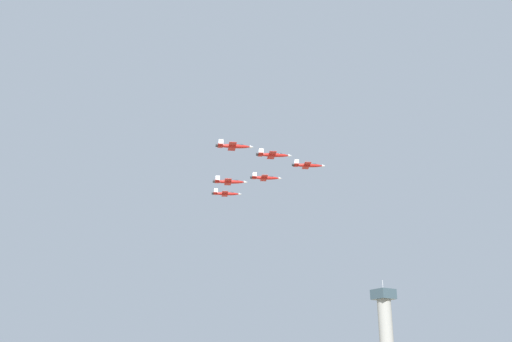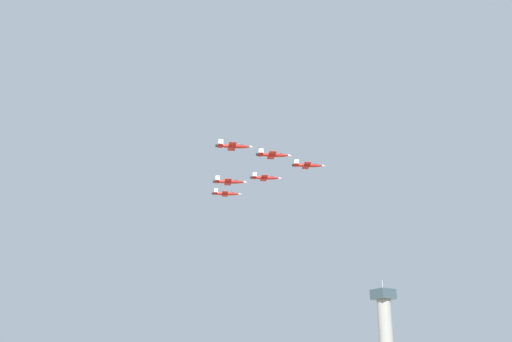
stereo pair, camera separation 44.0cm
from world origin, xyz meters
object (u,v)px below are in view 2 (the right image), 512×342
at_px(jet_left_outer, 226,194).
at_px(jet_right_wingman, 273,155).
at_px(jet_left_wingman, 265,178).
at_px(jet_slot_rear, 229,182).
at_px(control_tower, 386,335).
at_px(jet_lead, 308,165).
at_px(jet_right_outer, 234,146).

bearing_deg(jet_left_outer, jet_right_wingman, -68.26).
bearing_deg(jet_left_wingman, jet_left_outer, 140.27).
xyz_separation_m(jet_left_wingman, jet_slot_rear, (-22.06, -5.25, -7.32)).
bearing_deg(control_tower, jet_lead, 76.03).
height_order(control_tower, jet_lead, jet_lead).
bearing_deg(jet_slot_rear, jet_lead, 1.13).
bearing_deg(jet_right_wingman, jet_left_wingman, 89.03).
bearing_deg(jet_right_wingman, jet_slot_rear, 138.67).
bearing_deg(control_tower, jet_right_wingman, 99.67).
relative_size(jet_lead, jet_right_wingman, 0.98).
bearing_deg(jet_left_wingman, jet_lead, -39.73).
relative_size(jet_lead, jet_slot_rear, 1.00).
height_order(jet_lead, jet_left_wingman, jet_lead).
height_order(control_tower, jet_left_wingman, jet_left_wingman).
height_order(jet_lead, jet_left_outer, jet_lead).
relative_size(jet_left_wingman, jet_left_outer, 1.02).
bearing_deg(jet_lead, jet_slot_rear, -179.18).
bearing_deg(jet_right_wingman, jet_right_outer, -140.61).
xyz_separation_m(control_tower, jet_lead, (13.62, 54.78, 76.25)).
height_order(jet_left_wingman, jet_right_wingman, jet_right_wingman).
height_order(jet_right_outer, jet_slot_rear, jet_right_outer).
xyz_separation_m(jet_left_outer, jet_right_outer, (-26.66, -52.35, 1.05)).
distance_m(jet_right_wingman, jet_left_outer, 47.47).
relative_size(control_tower, jet_left_wingman, 2.46).
xyz_separation_m(control_tower, jet_right_wingman, (-8.44, 49.53, 74.89)).
height_order(jet_lead, jet_slot_rear, jet_lead).
distance_m(jet_right_outer, jet_slot_rear, 29.76).
xyz_separation_m(control_tower, jet_left_outer, (-3.84, 96.64, 71.23)).
height_order(jet_left_outer, jet_slot_rear, jet_left_outer).
distance_m(jet_lead, jet_right_wingman, 22.72).
relative_size(jet_right_wingman, jet_right_outer, 1.02).
xyz_separation_m(jet_left_wingman, jet_left_outer, (-8.73, 20.93, -3.61)).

